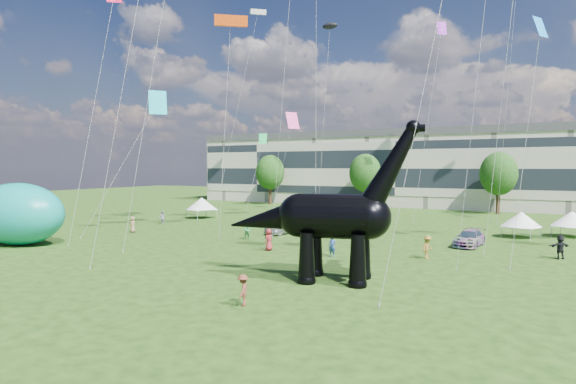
% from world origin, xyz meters
% --- Properties ---
extents(ground, '(220.00, 220.00, 0.00)m').
position_xyz_m(ground, '(0.00, 0.00, 0.00)').
color(ground, '#16330C').
rests_on(ground, ground).
extents(terrace_row, '(78.00, 11.00, 12.00)m').
position_xyz_m(terrace_row, '(-8.00, 62.00, 6.00)').
color(terrace_row, beige).
rests_on(terrace_row, ground).
extents(tree_far_left, '(5.20, 5.20, 9.44)m').
position_xyz_m(tree_far_left, '(-30.00, 53.00, 6.29)').
color(tree_far_left, '#382314').
rests_on(tree_far_left, ground).
extents(tree_mid_left, '(5.20, 5.20, 9.44)m').
position_xyz_m(tree_mid_left, '(-12.00, 53.00, 6.29)').
color(tree_mid_left, '#382314').
rests_on(tree_mid_left, ground).
extents(tree_mid_right, '(5.20, 5.20, 9.44)m').
position_xyz_m(tree_mid_right, '(8.00, 53.00, 6.29)').
color(tree_mid_right, '#382314').
rests_on(tree_mid_right, ground).
extents(dinosaur_sculpture, '(11.97, 4.44, 9.76)m').
position_xyz_m(dinosaur_sculpture, '(2.76, 4.29, 3.69)').
color(dinosaur_sculpture, black).
rests_on(dinosaur_sculpture, ground).
extents(car_silver, '(2.38, 4.53, 1.47)m').
position_xyz_m(car_silver, '(-9.26, 20.33, 0.73)').
color(car_silver, silver).
rests_on(car_silver, ground).
extents(car_grey, '(4.65, 2.00, 1.49)m').
position_xyz_m(car_grey, '(-5.74, 22.44, 0.75)').
color(car_grey, slate).
rests_on(car_grey, ground).
extents(car_white, '(5.95, 4.57, 1.50)m').
position_xyz_m(car_white, '(-8.08, 24.58, 0.75)').
color(car_white, white).
rests_on(car_white, ground).
extents(car_dark, '(2.35, 4.85, 1.36)m').
position_xyz_m(car_dark, '(8.48, 21.38, 0.68)').
color(car_dark, '#595960').
rests_on(car_dark, ground).
extents(gazebo_near, '(4.48, 4.48, 2.50)m').
position_xyz_m(gazebo_near, '(12.10, 29.12, 1.75)').
color(gazebo_near, white).
rests_on(gazebo_near, ground).
extents(gazebo_far, '(4.51, 4.51, 2.50)m').
position_xyz_m(gazebo_far, '(16.36, 31.87, 1.75)').
color(gazebo_far, white).
rests_on(gazebo_far, ground).
extents(gazebo_left, '(5.11, 5.11, 2.74)m').
position_xyz_m(gazebo_left, '(-25.87, 28.33, 1.92)').
color(gazebo_left, silver).
rests_on(gazebo_left, ground).
extents(inflatable_teal, '(9.64, 7.21, 5.40)m').
position_xyz_m(inflatable_teal, '(-26.04, 3.49, 2.70)').
color(inflatable_teal, '#0B8881').
rests_on(inflatable_teal, ground).
extents(visitors, '(47.99, 38.07, 1.79)m').
position_xyz_m(visitors, '(-1.04, 14.64, 0.86)').
color(visitors, gray).
rests_on(visitors, ground).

